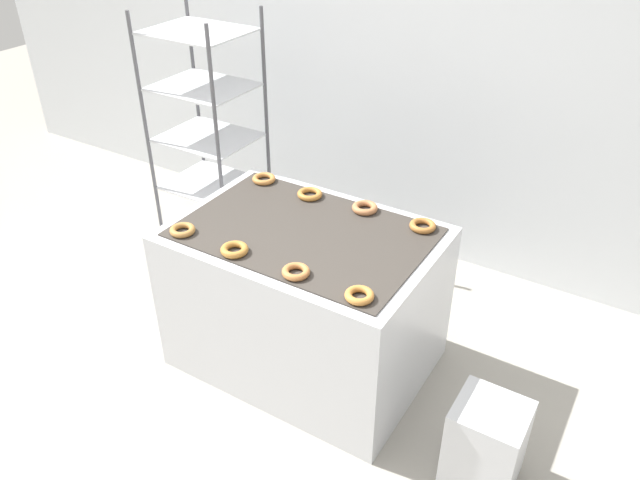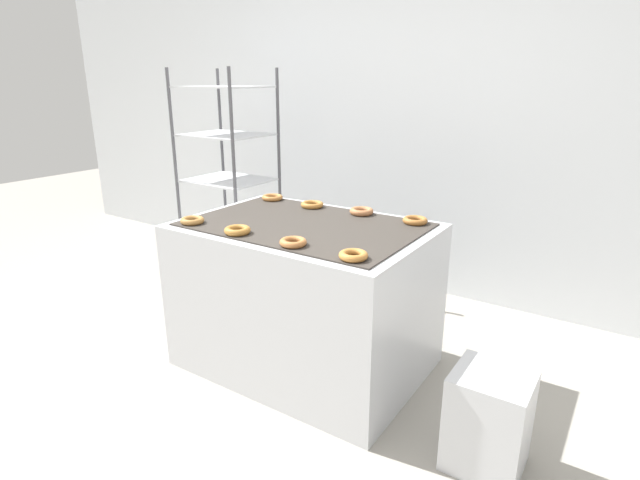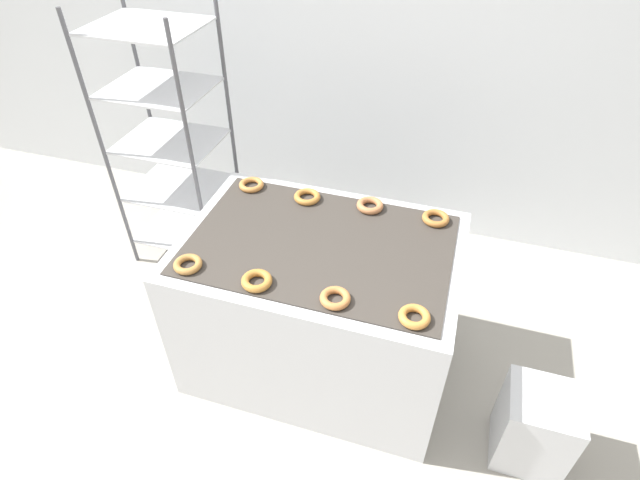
{
  "view_description": "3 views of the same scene",
  "coord_description": "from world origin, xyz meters",
  "px_view_note": "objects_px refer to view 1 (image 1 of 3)",
  "views": [
    {
      "loc": [
        1.44,
        -1.5,
        2.48
      ],
      "look_at": [
        0.0,
        0.86,
        0.71
      ],
      "focal_mm": 35.0,
      "sensor_mm": 36.0,
      "label": 1
    },
    {
      "loc": [
        1.48,
        -1.39,
        1.59
      ],
      "look_at": [
        0.0,
        0.86,
        0.71
      ],
      "focal_mm": 28.0,
      "sensor_mm": 36.0,
      "label": 2
    },
    {
      "loc": [
        0.53,
        -0.99,
        2.35
      ],
      "look_at": [
        0.0,
        0.71,
        0.86
      ],
      "focal_mm": 28.0,
      "sensor_mm": 36.0,
      "label": 3
    }
  ],
  "objects_px": {
    "glaze_bin": "(485,444)",
    "donut_far_left": "(264,179)",
    "donut_far_midright": "(365,208)",
    "donut_far_midleft": "(310,194)",
    "donut_near_right": "(359,295)",
    "donut_near_left": "(182,230)",
    "donut_far_right": "(423,226)",
    "fryer_machine": "(305,298)",
    "baking_rack_cart": "(208,138)",
    "donut_near_midright": "(296,272)",
    "donut_near_midleft": "(234,250)"
  },
  "relations": [
    {
      "from": "glaze_bin",
      "to": "donut_far_left",
      "type": "bearing_deg",
      "value": 159.85
    },
    {
      "from": "donut_far_left",
      "to": "donut_far_midright",
      "type": "height_order",
      "value": "donut_far_midright"
    },
    {
      "from": "donut_far_midleft",
      "to": "donut_far_midright",
      "type": "relative_size",
      "value": 1.01
    },
    {
      "from": "donut_near_right",
      "to": "donut_far_left",
      "type": "distance_m",
      "value": 1.19
    },
    {
      "from": "donut_near_left",
      "to": "donut_far_right",
      "type": "distance_m",
      "value": 1.2
    },
    {
      "from": "fryer_machine",
      "to": "baking_rack_cart",
      "type": "relative_size",
      "value": 0.79
    },
    {
      "from": "baking_rack_cart",
      "to": "donut_far_midleft",
      "type": "bearing_deg",
      "value": -18.5
    },
    {
      "from": "donut_near_midright",
      "to": "donut_near_right",
      "type": "distance_m",
      "value": 0.32
    },
    {
      "from": "fryer_machine",
      "to": "donut_near_midright",
      "type": "height_order",
      "value": "donut_near_midright"
    },
    {
      "from": "donut_near_midright",
      "to": "donut_near_right",
      "type": "relative_size",
      "value": 1.0
    },
    {
      "from": "donut_far_left",
      "to": "donut_far_midleft",
      "type": "relative_size",
      "value": 0.97
    },
    {
      "from": "baking_rack_cart",
      "to": "donut_near_midleft",
      "type": "xyz_separation_m",
      "value": [
        0.99,
        -0.99,
        0.02
      ]
    },
    {
      "from": "donut_near_midleft",
      "to": "donut_far_right",
      "type": "xyz_separation_m",
      "value": [
        0.67,
        0.67,
        -0.0
      ]
    },
    {
      "from": "donut_near_midright",
      "to": "donut_near_midleft",
      "type": "bearing_deg",
      "value": -179.61
    },
    {
      "from": "donut_near_left",
      "to": "donut_far_left",
      "type": "height_order",
      "value": "same"
    },
    {
      "from": "glaze_bin",
      "to": "donut_far_midright",
      "type": "relative_size",
      "value": 3.23
    },
    {
      "from": "baking_rack_cart",
      "to": "donut_near_midleft",
      "type": "distance_m",
      "value": 1.4
    },
    {
      "from": "donut_far_left",
      "to": "donut_far_midright",
      "type": "distance_m",
      "value": 0.65
    },
    {
      "from": "donut_near_midleft",
      "to": "donut_far_midleft",
      "type": "distance_m",
      "value": 0.65
    },
    {
      "from": "donut_far_left",
      "to": "glaze_bin",
      "type": "bearing_deg",
      "value": -20.15
    },
    {
      "from": "donut_far_midright",
      "to": "donut_far_right",
      "type": "relative_size",
      "value": 1.02
    },
    {
      "from": "baking_rack_cart",
      "to": "donut_far_right",
      "type": "distance_m",
      "value": 1.69
    },
    {
      "from": "donut_far_right",
      "to": "donut_far_left",
      "type": "bearing_deg",
      "value": 179.66
    },
    {
      "from": "fryer_machine",
      "to": "donut_near_midright",
      "type": "distance_m",
      "value": 0.57
    },
    {
      "from": "baking_rack_cart",
      "to": "donut_near_left",
      "type": "distance_m",
      "value": 1.18
    },
    {
      "from": "donut_near_midleft",
      "to": "donut_far_midright",
      "type": "bearing_deg",
      "value": 63.41
    },
    {
      "from": "donut_near_midleft",
      "to": "donut_far_left",
      "type": "bearing_deg",
      "value": 115.05
    },
    {
      "from": "donut_far_right",
      "to": "donut_near_midright",
      "type": "bearing_deg",
      "value": -116.01
    },
    {
      "from": "donut_near_midleft",
      "to": "donut_far_midright",
      "type": "xyz_separation_m",
      "value": [
        0.34,
        0.67,
        0.0
      ]
    },
    {
      "from": "donut_near_right",
      "to": "donut_far_left",
      "type": "height_order",
      "value": "donut_near_right"
    },
    {
      "from": "fryer_machine",
      "to": "donut_far_left",
      "type": "distance_m",
      "value": 0.74
    },
    {
      "from": "donut_far_midleft",
      "to": "donut_far_left",
      "type": "bearing_deg",
      "value": 176.67
    },
    {
      "from": "fryer_machine",
      "to": "donut_near_right",
      "type": "distance_m",
      "value": 0.74
    },
    {
      "from": "fryer_machine",
      "to": "donut_near_right",
      "type": "xyz_separation_m",
      "value": [
        0.49,
        -0.33,
        0.44
      ]
    },
    {
      "from": "donut_near_midleft",
      "to": "baking_rack_cart",
      "type": "bearing_deg",
      "value": 135.14
    },
    {
      "from": "baking_rack_cart",
      "to": "donut_near_midright",
      "type": "relative_size",
      "value": 13.01
    },
    {
      "from": "donut_far_midright",
      "to": "donut_far_midleft",
      "type": "bearing_deg",
      "value": -176.48
    },
    {
      "from": "fryer_machine",
      "to": "glaze_bin",
      "type": "distance_m",
      "value": 1.15
    },
    {
      "from": "baking_rack_cart",
      "to": "donut_far_left",
      "type": "relative_size",
      "value": 12.47
    },
    {
      "from": "glaze_bin",
      "to": "donut_near_midleft",
      "type": "height_order",
      "value": "donut_near_midleft"
    },
    {
      "from": "donut_near_midright",
      "to": "donut_far_right",
      "type": "bearing_deg",
      "value": 63.99
    },
    {
      "from": "glaze_bin",
      "to": "donut_far_midright",
      "type": "xyz_separation_m",
      "value": [
        -0.95,
        0.59,
        0.64
      ]
    },
    {
      "from": "glaze_bin",
      "to": "donut_near_midleft",
      "type": "distance_m",
      "value": 1.44
    },
    {
      "from": "donut_near_midright",
      "to": "donut_near_left",
      "type": "bearing_deg",
      "value": 179.64
    },
    {
      "from": "donut_far_midright",
      "to": "donut_far_right",
      "type": "xyz_separation_m",
      "value": [
        0.33,
        -0.01,
        -0.0
      ]
    },
    {
      "from": "fryer_machine",
      "to": "baking_rack_cart",
      "type": "distance_m",
      "value": 1.41
    },
    {
      "from": "fryer_machine",
      "to": "baking_rack_cart",
      "type": "bearing_deg",
      "value": 150.76
    },
    {
      "from": "fryer_machine",
      "to": "donut_near_right",
      "type": "height_order",
      "value": "donut_near_right"
    },
    {
      "from": "donut_far_midright",
      "to": "donut_near_right",
      "type": "bearing_deg",
      "value": -63.77
    },
    {
      "from": "donut_near_midleft",
      "to": "donut_far_midleft",
      "type": "relative_size",
      "value": 0.97
    }
  ]
}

